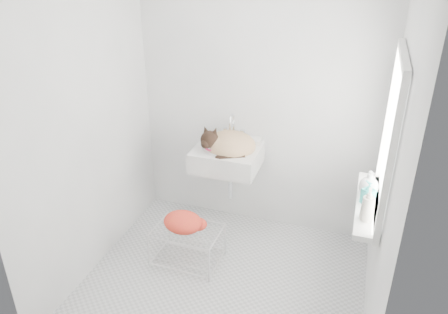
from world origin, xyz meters
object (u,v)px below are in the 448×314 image
(sink, at_px, (227,148))
(wire_rack, at_px, (188,246))
(cat, at_px, (228,145))
(bottle_b, at_px, (367,203))
(bottle_c, at_px, (367,194))
(bottle_a, at_px, (366,220))

(sink, distance_m, wire_rack, 0.92)
(sink, bearing_deg, cat, -56.91)
(bottle_b, bearing_deg, cat, 155.28)
(wire_rack, distance_m, bottle_c, 1.55)
(sink, height_order, bottle_b, sink)
(sink, bearing_deg, bottle_b, -25.21)
(bottle_a, bearing_deg, cat, 147.44)
(sink, bearing_deg, bottle_a, -32.91)
(bottle_a, xyz_separation_m, bottle_c, (0.00, 0.35, 0.00))
(bottle_b, bearing_deg, sink, 154.79)
(cat, distance_m, bottle_c, 1.26)
(bottle_c, bearing_deg, wire_rack, -174.09)
(sink, distance_m, bottle_a, 1.44)
(sink, distance_m, bottle_c, 1.28)
(cat, bearing_deg, wire_rack, -119.65)
(bottle_b, bearing_deg, bottle_c, 90.00)
(cat, relative_size, bottle_a, 2.57)
(bottle_a, xyz_separation_m, bottle_b, (0.00, 0.21, 0.00))
(bottle_a, bearing_deg, bottle_b, 90.00)
(cat, distance_m, wire_rack, 0.94)
(sink, height_order, bottle_a, sink)
(sink, relative_size, bottle_a, 2.89)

